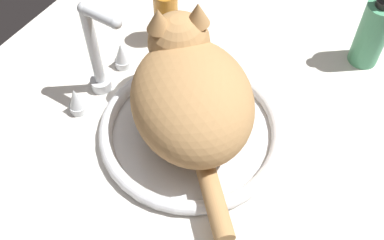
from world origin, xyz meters
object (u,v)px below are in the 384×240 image
at_px(sink_basin, 192,130).
at_px(amber_bottle, 166,15).
at_px(faucet, 98,60).
at_px(soap_pump_bottle, 373,32).
at_px(cat, 189,89).

height_order(sink_basin, amber_bottle, amber_bottle).
distance_m(faucet, amber_bottle, 0.18).
relative_size(sink_basin, faucet, 1.62).
bearing_deg(soap_pump_bottle, cat, 147.54).
relative_size(sink_basin, amber_bottle, 2.47).
bearing_deg(faucet, cat, -85.78).
relative_size(sink_basin, cat, 1.00).
xyz_separation_m(sink_basin, faucet, (-0.00, 0.20, 0.07)).
distance_m(cat, amber_bottle, 0.23).
bearing_deg(soap_pump_bottle, amber_bottle, 113.24).
xyz_separation_m(sink_basin, cat, (0.01, 0.01, 0.09)).
bearing_deg(cat, sink_basin, -135.20).
relative_size(faucet, soap_pump_bottle, 1.08).
relative_size(cat, soap_pump_bottle, 1.75).
bearing_deg(amber_bottle, sink_basin, -135.86).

